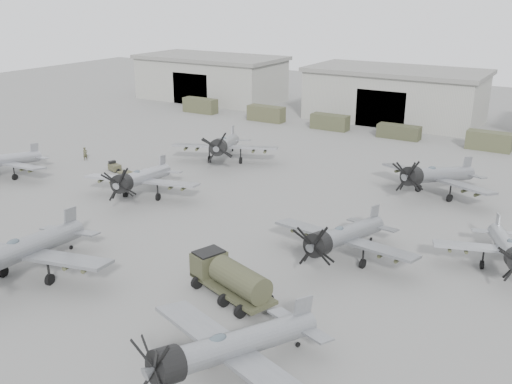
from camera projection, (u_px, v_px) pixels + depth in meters
ground at (150, 256)px, 47.38m from camera, size 220.00×220.00×0.00m
hangar_left at (211, 78)px, 114.44m from camera, size 29.00×14.80×8.70m
hangar_center at (395, 94)px, 95.83m from camera, size 29.00×14.80×8.70m
support_truck_1 at (200, 105)px, 102.83m from camera, size 6.43×2.20×2.60m
support_truck_2 at (266, 114)px, 96.08m from camera, size 6.41×2.20×2.57m
support_truck_3 at (330, 122)px, 90.36m from camera, size 6.02×2.20×2.38m
support_truck_4 at (399, 132)px, 84.93m from camera, size 6.31×2.20×2.00m
support_truck_5 at (489, 141)px, 78.61m from camera, size 5.96×2.20×2.57m
aircraft_near_1 at (21, 251)px, 42.49m from camera, size 14.09×12.68×5.61m
aircraft_near_2 at (227, 348)px, 31.26m from camera, size 12.86×11.58×5.16m
aircraft_mid_0 at (1, 161)px, 66.46m from camera, size 11.62×10.46×4.62m
aircraft_mid_1 at (140, 178)px, 59.71m from camera, size 12.62×11.36×5.03m
aircraft_mid_2 at (342, 236)px, 45.69m from camera, size 12.52×11.27×4.98m
aircraft_mid_3 at (508, 248)px, 44.19m from camera, size 11.14×10.03×4.47m
aircraft_far_0 at (225, 144)px, 72.22m from camera, size 13.23×11.99×5.40m
aircraft_far_1 at (435, 175)px, 60.33m from camera, size 12.99×11.74×5.26m
fuel_tanker at (231, 277)px, 40.60m from camera, size 7.69×4.67×2.82m
tug_trailer at (120, 170)px, 68.67m from camera, size 6.11×2.89×1.22m
ground_crew at (85, 154)px, 73.96m from camera, size 0.58×0.73×1.74m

